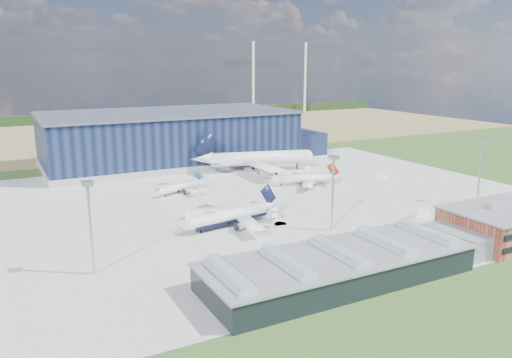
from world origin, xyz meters
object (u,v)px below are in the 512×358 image
at_px(gse_cart_a, 307,168).
at_px(gse_van_b, 382,177).
at_px(gse_tug_b, 408,221).
at_px(car_a, 413,238).
at_px(light_mast_center, 333,181).
at_px(airliner_regional, 179,184).
at_px(light_mast_west, 90,213).
at_px(airstair, 273,217).
at_px(airliner_red, 303,175).
at_px(airliner_widebody, 260,151).
at_px(gse_van_c, 422,213).
at_px(car_b, 280,223).
at_px(gse_tug_a, 216,272).
at_px(hangar, 174,140).
at_px(gse_cart_b, 248,169).
at_px(gse_van_a, 195,215).
at_px(light_mast_east, 481,161).
at_px(airliner_navy, 230,209).

xyz_separation_m(gse_cart_a, gse_van_b, (16.19, -34.37, 0.43)).
distance_m(gse_tug_b, car_a, 15.14).
bearing_deg(gse_tug_b, light_mast_center, -155.31).
relative_size(airliner_regional, gse_van_b, 4.92).
bearing_deg(light_mast_west, gse_tug_b, -3.77).
distance_m(light_mast_west, airstair, 62.15).
bearing_deg(car_a, gse_van_b, -37.77).
bearing_deg(light_mast_center, airliner_red, 65.94).
bearing_deg(airliner_widebody, light_mast_center, -88.95).
xyz_separation_m(gse_van_c, airstair, (-46.24, 18.67, 0.33)).
xyz_separation_m(light_mast_west, gse_van_b, (129.29, 44.15, -14.34)).
relative_size(car_a, car_b, 0.93).
bearing_deg(gse_tug_a, gse_cart_a, 20.73).
relative_size(hangar, gse_cart_b, 44.87).
xyz_separation_m(light_mast_west, gse_van_a, (37.38, 29.63, -14.09)).
xyz_separation_m(airliner_red, car_b, (-34.38, -40.33, -4.11)).
xyz_separation_m(gse_cart_a, airstair, (-54.62, -62.82, 0.82)).
height_order(airliner_regional, airstair, airliner_regional).
relative_size(light_mast_east, gse_tug_a, 5.94).
height_order(gse_tug_b, gse_van_b, gse_van_b).
bearing_deg(hangar, car_a, -80.92).
xyz_separation_m(hangar, gse_tug_b, (32.39, -131.07, -10.92)).
bearing_deg(airstair, gse_van_c, -7.35).
relative_size(airliner_red, airliner_regional, 1.23).
distance_m(hangar, airliner_navy, 109.24).
distance_m(hangar, gse_van_b, 105.05).
relative_size(hangar, gse_tug_a, 37.46).
bearing_deg(airliner_red, light_mast_east, 152.57).
relative_size(gse_van_a, gse_cart_b, 1.91).
relative_size(light_mast_east, airliner_regional, 0.98).
distance_m(hangar, light_mast_east, 144.23).
bearing_deg(light_mast_west, light_mast_east, 0.00).
bearing_deg(airliner_regional, airliner_red, 142.06).
relative_size(light_mast_center, gse_cart_b, 7.12).
bearing_deg(gse_van_b, airliner_widebody, 106.27).
bearing_deg(hangar, airliner_widebody, -54.74).
height_order(airliner_widebody, car_b, airliner_widebody).
height_order(light_mast_center, gse_van_a, light_mast_center).
relative_size(light_mast_center, light_mast_east, 1.00).
bearing_deg(gse_cart_a, car_b, -127.99).
bearing_deg(airliner_widebody, gse_cart_a, -1.41).
distance_m(gse_van_a, gse_cart_a, 90.14).
distance_m(light_mast_center, gse_cart_b, 92.65).
height_order(hangar, car_a, hangar).
xyz_separation_m(airliner_red, car_a, (-7.34, -69.44, -4.14)).
distance_m(light_mast_center, airliner_navy, 32.63).
relative_size(gse_tug_a, gse_van_b, 0.81).
distance_m(hangar, light_mast_west, 139.77).
height_order(gse_van_b, car_b, gse_van_b).
xyz_separation_m(airstair, car_b, (0.10, -4.59, -0.88)).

